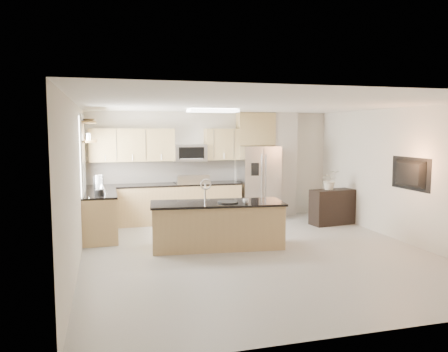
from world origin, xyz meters
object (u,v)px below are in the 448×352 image
object	(u,v)px
flower_vase	(330,175)
television	(407,174)
coffee_maker	(99,184)
microwave	(190,153)
refrigerator	(258,182)
credenza	(332,207)
platter	(228,202)
island	(217,225)
kettle	(102,188)
cup	(246,201)
range	(191,202)
blender	(99,187)
bowl	(89,120)

from	to	relation	value
flower_vase	television	xyz separation A→B (m)	(0.51, -1.97, 0.21)
coffee_maker	flower_vase	world-z (taller)	flower_vase
microwave	refrigerator	bearing A→B (deg)	-5.86
credenza	platter	bearing A→B (deg)	-162.67
island	kettle	xyz separation A→B (m)	(-2.05, 1.12, 0.60)
credenza	coffee_maker	xyz separation A→B (m)	(-5.17, 0.29, 0.66)
island	coffee_maker	xyz separation A→B (m)	(-2.12, 1.52, 0.64)
microwave	coffee_maker	size ratio (longest dim) A/B	2.45
flower_vase	coffee_maker	bearing A→B (deg)	176.81
island	flower_vase	size ratio (longest dim) A/B	3.76
cup	coffee_maker	size ratio (longest dim) A/B	0.36
island	kettle	size ratio (longest dim) A/B	10.16
range	blender	xyz separation A→B (m)	(-2.08, -1.51, 0.62)
refrigerator	platter	xyz separation A→B (m)	(-1.47, -2.44, -0.04)
bowl	range	bearing A→B (deg)	17.60
microwave	coffee_maker	distance (m)	2.39
television	blender	bearing A→B (deg)	73.91
range	kettle	world-z (taller)	kettle
credenza	cup	world-z (taller)	cup
cup	blender	xyz separation A→B (m)	(-2.56, 1.15, 0.21)
bowl	coffee_maker	bearing A→B (deg)	-45.10
blender	bowl	size ratio (longest dim) A/B	1.22
island	coffee_maker	bearing A→B (deg)	150.58
flower_vase	island	bearing A→B (deg)	-157.45
bowl	credenza	bearing A→B (deg)	-4.84
island	cup	bearing A→B (deg)	-23.75
kettle	flower_vase	world-z (taller)	flower_vase
microwave	coffee_maker	world-z (taller)	microwave
range	television	size ratio (longest dim) A/B	1.06
microwave	television	distance (m)	4.79
refrigerator	credenza	xyz separation A→B (m)	(1.41, -1.12, -0.49)
blender	flower_vase	size ratio (longest dim) A/B	0.60
range	television	distance (m)	4.78
credenza	range	bearing A→B (deg)	151.85
coffee_maker	bowl	bearing A→B (deg)	134.90
refrigerator	credenza	bearing A→B (deg)	-38.39
blender	television	bearing A→B (deg)	-16.09
refrigerator	flower_vase	bearing A→B (deg)	-39.62
island	platter	distance (m)	0.47
range	platter	world-z (taller)	range
coffee_maker	microwave	bearing A→B (deg)	25.37
cup	blender	world-z (taller)	blender
bowl	television	size ratio (longest dim) A/B	0.31
credenza	platter	xyz separation A→B (m)	(-2.88, -1.32, 0.45)
bowl	television	bearing A→B (deg)	-22.68
island	credenza	xyz separation A→B (m)	(3.05, 1.22, -0.02)
microwave	television	size ratio (longest dim) A/B	0.71
coffee_maker	flower_vase	bearing A→B (deg)	-3.19
credenza	platter	world-z (taller)	platter
platter	blender	xyz separation A→B (m)	(-2.27, 0.98, 0.24)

